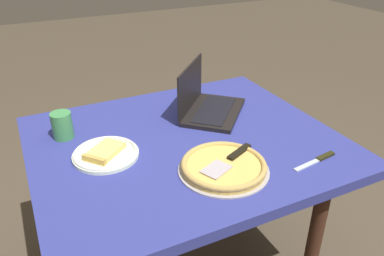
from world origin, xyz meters
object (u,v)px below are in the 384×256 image
(dining_table, at_px, (185,157))
(pizza_tray, at_px, (224,166))
(laptop, at_px, (207,103))
(table_knife, at_px, (319,159))
(pizza_plate, at_px, (105,154))
(drink_cup, at_px, (62,125))

(dining_table, xyz_separation_m, pizza_tray, (0.03, -0.25, 0.10))
(laptop, height_order, table_knife, laptop)
(dining_table, height_order, pizza_plate, pizza_plate)
(pizza_plate, height_order, drink_cup, drink_cup)
(laptop, relative_size, table_knife, 2.00)
(pizza_plate, bearing_deg, table_knife, -27.77)
(drink_cup, bearing_deg, pizza_tray, -46.46)
(dining_table, xyz_separation_m, pizza_plate, (-0.32, 0.01, 0.10))
(pizza_tray, distance_m, table_knife, 0.36)
(laptop, distance_m, pizza_tray, 0.46)
(dining_table, xyz_separation_m, laptop, (0.19, 0.18, 0.13))
(dining_table, relative_size, table_knife, 5.89)
(pizza_tray, bearing_deg, dining_table, 96.49)
(dining_table, bearing_deg, laptop, 43.40)
(pizza_tray, bearing_deg, laptop, 69.67)
(pizza_tray, bearing_deg, drink_cup, 133.54)
(pizza_plate, bearing_deg, drink_cup, 117.66)
(laptop, relative_size, pizza_plate, 1.65)
(laptop, bearing_deg, drink_cup, 175.29)
(dining_table, bearing_deg, drink_cup, 151.90)
(table_knife, xyz_separation_m, drink_cup, (-0.80, 0.58, 0.05))
(dining_table, bearing_deg, pizza_tray, -83.51)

